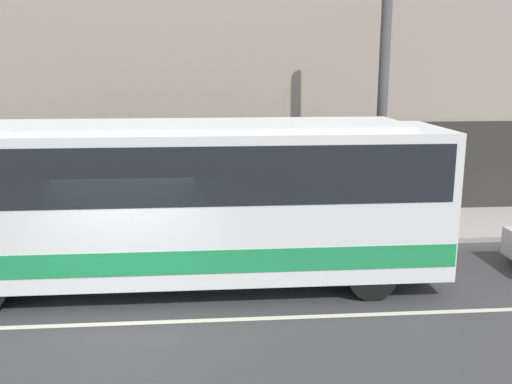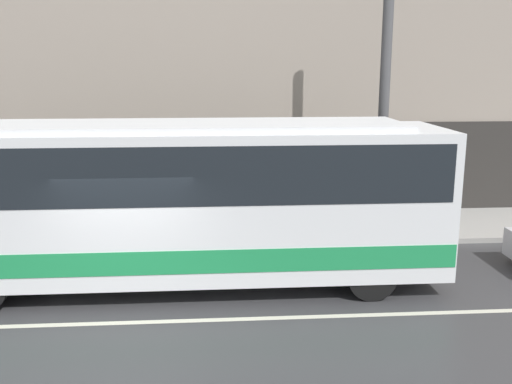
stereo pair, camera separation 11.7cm
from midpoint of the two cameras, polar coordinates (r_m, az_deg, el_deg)
The scene contains 6 objects.
ground_plane at distance 10.57m, azimuth -13.27°, elevation -12.69°, with size 60.00×60.00×0.00m, color #38383A.
sidewalk at distance 15.72m, azimuth -10.39°, elevation -3.82°, with size 60.00×3.11×0.13m.
building_facade at distance 16.81m, azimuth -10.60°, elevation 16.06°, with size 60.00×0.35×11.46m.
lane_stripe at distance 10.57m, azimuth -13.27°, elevation -12.67°, with size 54.00×0.14×0.01m.
transit_bus at distance 11.58m, azimuth -9.62°, elevation -0.39°, with size 11.31×2.49×3.35m.
utility_pole_near at distance 14.50m, azimuth 12.36°, elevation 10.05°, with size 0.26×0.26×7.50m.
Camera 1 is at (1.53, -9.45, 4.46)m, focal length 40.00 mm.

